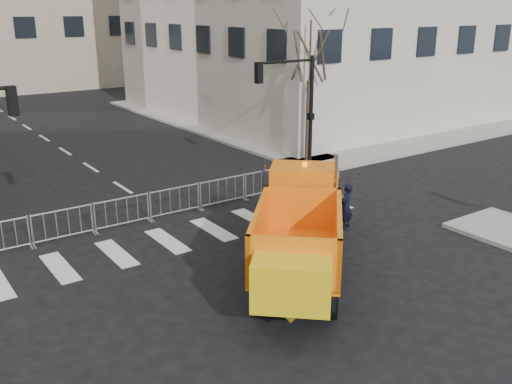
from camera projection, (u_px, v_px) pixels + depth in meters
ground at (296, 296)px, 15.48m from camera, size 120.00×120.00×0.00m
sidewalk_back at (158, 208)px, 22.07m from camera, size 64.00×5.00×0.15m
traffic_light_right at (311, 114)px, 26.68m from camera, size 0.18×0.18×5.40m
crowd_barriers at (149, 206)px, 20.81m from camera, size 12.60×0.60×1.10m
street_tree at (309, 88)px, 27.52m from camera, size 3.00×3.00×7.50m
plow_truck at (300, 229)px, 16.12m from camera, size 7.65×8.04×3.41m
cop_a at (346, 206)px, 20.04m from camera, size 0.70×0.58×1.63m
cop_b at (330, 187)px, 21.72m from camera, size 1.15×1.08×1.89m
cop_c at (300, 214)px, 19.20m from camera, size 0.84×1.05×1.67m
newspaper_box at (310, 178)px, 23.78m from camera, size 0.45×0.40×1.10m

